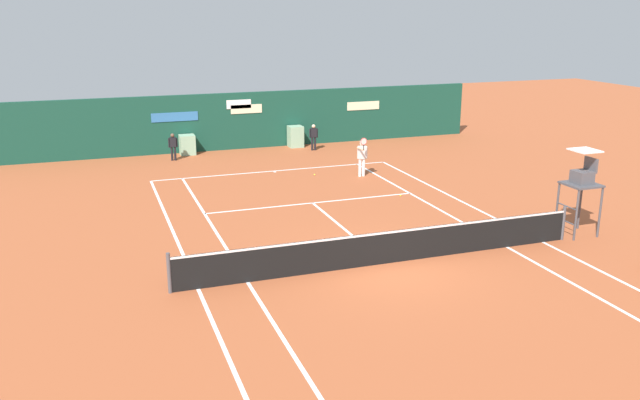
% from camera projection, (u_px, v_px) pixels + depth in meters
% --- Properties ---
extents(ground_plane, '(80.00, 80.00, 0.01)m').
position_uv_depth(ground_plane, '(378.00, 256.00, 19.24)').
color(ground_plane, '#A8512D').
extents(tennis_net, '(12.10, 0.10, 1.07)m').
position_uv_depth(tennis_net, '(387.00, 246.00, 18.58)').
color(tennis_net, '#4C4C51').
rests_on(tennis_net, ground_plane).
extents(sponsor_back_wall, '(25.00, 1.02, 2.85)m').
position_uv_depth(sponsor_back_wall, '(245.00, 122.00, 33.70)').
color(sponsor_back_wall, '#144233').
rests_on(sponsor_back_wall, ground_plane).
extents(umpire_chair, '(1.00, 1.00, 2.74)m').
position_uv_depth(umpire_chair, '(582.00, 180.00, 20.65)').
color(umpire_chair, '#47474C').
rests_on(umpire_chair, ground_plane).
extents(player_on_baseline, '(0.57, 0.68, 1.78)m').
position_uv_depth(player_on_baseline, '(362.00, 155.00, 28.13)').
color(player_on_baseline, white).
rests_on(player_on_baseline, ground_plane).
extents(ball_kid_centre_post, '(0.43, 0.19, 1.29)m').
position_uv_depth(ball_kid_centre_post, '(173.00, 145.00, 31.15)').
color(ball_kid_centre_post, black).
rests_on(ball_kid_centre_post, ground_plane).
extents(ball_kid_left_post, '(0.44, 0.19, 1.32)m').
position_uv_depth(ball_kid_left_post, '(314.00, 135.00, 33.38)').
color(ball_kid_left_post, black).
rests_on(ball_kid_left_post, ground_plane).
extents(tennis_ball_mid_court, '(0.07, 0.07, 0.07)m').
position_uv_depth(tennis_ball_mid_court, '(401.00, 195.00, 25.40)').
color(tennis_ball_mid_court, '#CCE033').
rests_on(tennis_ball_mid_court, ground_plane).
extents(tennis_ball_by_sideline, '(0.07, 0.07, 0.07)m').
position_uv_depth(tennis_ball_by_sideline, '(315.00, 175.00, 28.54)').
color(tennis_ball_by_sideline, '#CCE033').
rests_on(tennis_ball_by_sideline, ground_plane).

